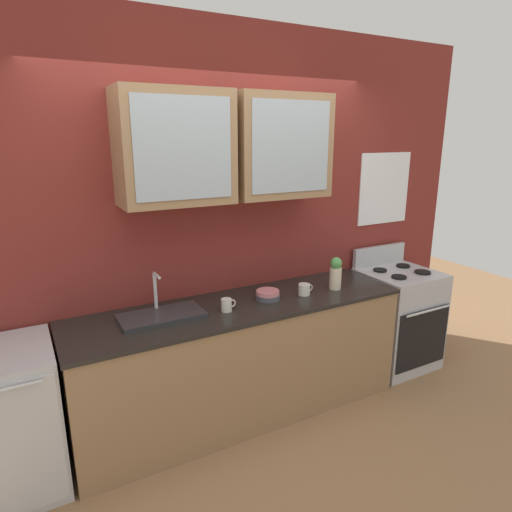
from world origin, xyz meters
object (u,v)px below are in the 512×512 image
(sink_faucet, at_px, (161,315))
(dishwasher, at_px, (2,424))
(stove_range, at_px, (397,318))
(cup_near_bowls, at_px, (304,289))
(cup_near_sink, at_px, (227,305))
(bowl_stack, at_px, (268,295))
(vase, at_px, (336,273))

(sink_faucet, relative_size, dishwasher, 0.62)
(stove_range, relative_size, cup_near_bowls, 8.68)
(cup_near_sink, relative_size, cup_near_bowls, 0.88)
(sink_faucet, relative_size, cup_near_sink, 5.09)
(cup_near_bowls, height_order, dishwasher, cup_near_bowls)
(stove_range, bearing_deg, dishwasher, -179.92)
(bowl_stack, xyz_separation_m, dishwasher, (-1.79, -0.01, -0.48))
(stove_range, height_order, dishwasher, stove_range)
(cup_near_bowls, relative_size, dishwasher, 0.14)
(bowl_stack, bearing_deg, vase, -6.20)
(cup_near_sink, bearing_deg, vase, 0.42)
(dishwasher, bearing_deg, cup_near_sink, -2.59)
(sink_faucet, xyz_separation_m, bowl_stack, (0.80, -0.04, 0.01))
(vase, bearing_deg, bowl_stack, 173.80)
(sink_faucet, bearing_deg, stove_range, -0.98)
(vase, xyz_separation_m, dishwasher, (-2.38, 0.06, -0.57))
(bowl_stack, distance_m, vase, 0.60)
(bowl_stack, height_order, dishwasher, bowl_stack)
(bowl_stack, bearing_deg, dishwasher, -179.81)
(bowl_stack, bearing_deg, sink_faucet, 177.44)
(stove_range, distance_m, bowl_stack, 1.46)
(cup_near_sink, xyz_separation_m, cup_near_bowls, (0.66, 0.01, -0.00))
(stove_range, relative_size, bowl_stack, 5.82)
(sink_faucet, distance_m, cup_near_sink, 0.45)
(sink_faucet, bearing_deg, bowl_stack, -2.56)
(cup_near_sink, xyz_separation_m, dishwasher, (-1.42, 0.06, -0.49))
(vase, relative_size, cup_near_bowls, 2.09)
(sink_faucet, bearing_deg, cup_near_bowls, -5.02)
(bowl_stack, relative_size, vase, 0.71)
(bowl_stack, bearing_deg, cup_near_sink, -169.18)
(bowl_stack, distance_m, cup_near_sink, 0.38)
(stove_range, relative_size, sink_faucet, 1.93)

